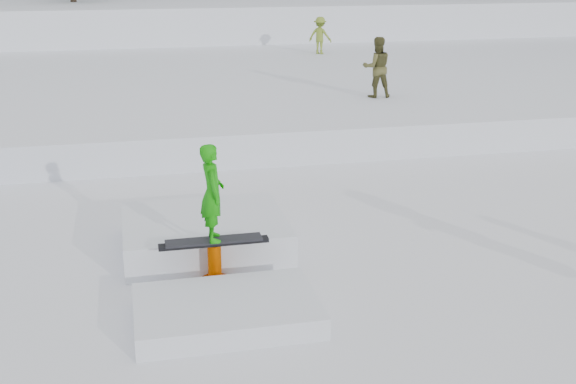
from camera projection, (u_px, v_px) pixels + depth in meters
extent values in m
plane|color=white|center=(285.00, 319.00, 9.60)|extent=(120.00, 120.00, 0.00)
cube|color=white|center=(158.00, 23.00, 36.98)|extent=(60.00, 14.00, 2.40)
cube|color=white|center=(182.00, 85.00, 24.28)|extent=(50.00, 18.00, 0.80)
imported|color=brown|center=(377.00, 67.00, 19.90)|extent=(0.85, 0.68, 1.66)
imported|color=olive|center=(320.00, 35.00, 28.55)|extent=(1.07, 0.98, 1.44)
cube|color=white|center=(205.00, 234.00, 11.78)|extent=(2.60, 2.20, 0.54)
cube|color=white|center=(227.00, 311.00, 9.50)|extent=(2.40, 1.60, 0.30)
cylinder|color=#C14C00|center=(215.00, 281.00, 10.65)|extent=(0.44, 0.44, 0.06)
cylinder|color=#C14C00|center=(215.00, 264.00, 10.57)|extent=(0.20, 0.20, 0.60)
cube|color=black|center=(214.00, 243.00, 10.46)|extent=(1.60, 0.16, 0.06)
cube|color=black|center=(214.00, 240.00, 10.45)|extent=(1.40, 0.28, 0.03)
imported|color=#139B09|center=(212.00, 193.00, 10.22)|extent=(0.34, 0.52, 1.42)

